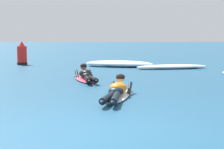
# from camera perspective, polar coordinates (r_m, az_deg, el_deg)

# --- Properties ---
(ground_plane) EXTENTS (120.00, 120.00, 0.00)m
(ground_plane) POSITION_cam_1_polar(r_m,az_deg,el_deg) (15.21, -3.08, 0.95)
(ground_plane) COLOR navy
(surfer_near) EXTENTS (0.94, 2.62, 0.54)m
(surfer_near) POSITION_cam_1_polar(r_m,az_deg,el_deg) (8.10, 0.84, -2.75)
(surfer_near) COLOR white
(surfer_near) RESTS_ON ground
(surfer_far) EXTENTS (0.94, 2.53, 0.53)m
(surfer_far) POSITION_cam_1_polar(r_m,az_deg,el_deg) (11.25, -4.16, -0.24)
(surfer_far) COLOR #E54C66
(surfer_far) RESTS_ON ground
(whitewater_front) EXTENTS (3.24, 1.88, 0.28)m
(whitewater_front) POSITION_cam_1_polar(r_m,az_deg,el_deg) (16.04, 1.16, 1.70)
(whitewater_front) COLOR white
(whitewater_front) RESTS_ON ground
(whitewater_mid_left) EXTENTS (3.14, 0.97, 0.19)m
(whitewater_mid_left) POSITION_cam_1_polar(r_m,az_deg,el_deg) (15.24, 9.57, 1.21)
(whitewater_mid_left) COLOR white
(whitewater_mid_left) RESTS_ON ground
(channel_marker_buoy) EXTENTS (0.48, 0.48, 1.13)m
(channel_marker_buoy) POSITION_cam_1_polar(r_m,az_deg,el_deg) (17.65, -14.17, 3.00)
(channel_marker_buoy) COLOR red
(channel_marker_buoy) RESTS_ON ground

